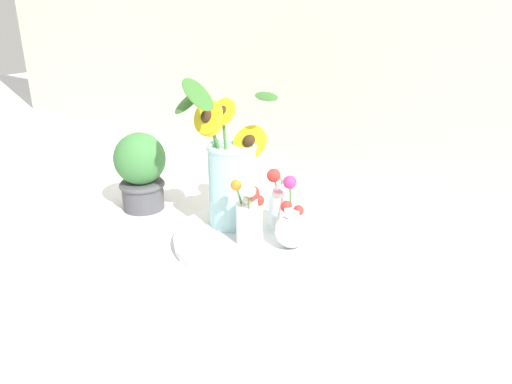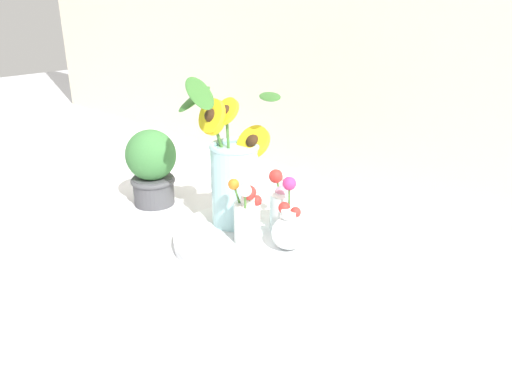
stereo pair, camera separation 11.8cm
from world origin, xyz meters
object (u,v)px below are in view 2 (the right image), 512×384
vase_small_back (283,204)px  vase_small_center (247,214)px  serving_tray (256,237)px  mason_jar_sunflowers (233,171)px  potted_plant (152,166)px  vase_bulb_right (288,228)px

vase_small_back → vase_small_center: bearing=-93.0°
serving_tray → vase_small_back: size_ratio=2.68×
serving_tray → vase_small_back: 0.11m
vase_small_center → mason_jar_sunflowers: bearing=151.3°
serving_tray → potted_plant: potted_plant is taller
vase_small_back → potted_plant: bearing=-166.3°
vase_bulb_right → vase_small_back: bearing=137.3°
serving_tray → mason_jar_sunflowers: bearing=173.8°
mason_jar_sunflowers → vase_small_back: bearing=28.8°
mason_jar_sunflowers → vase_small_center: 0.14m
serving_tray → vase_small_center: bearing=-69.3°
vase_bulb_right → vase_small_back: 0.11m
mason_jar_sunflowers → potted_plant: (-0.29, -0.04, -0.04)m
vase_small_center → vase_small_back: vase_small_center is taller
mason_jar_sunflowers → serving_tray: bearing=-6.2°
vase_small_center → vase_bulb_right: vase_small_center is taller
serving_tray → mason_jar_sunflowers: mason_jar_sunflowers is taller
mason_jar_sunflowers → vase_small_center: size_ratio=2.31×
potted_plant → vase_bulb_right: bearing=3.0°
serving_tray → vase_small_center: vase_small_center is taller
vase_small_center → vase_bulb_right: (0.08, 0.05, -0.02)m
vase_small_back → vase_bulb_right: bearing=-42.7°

